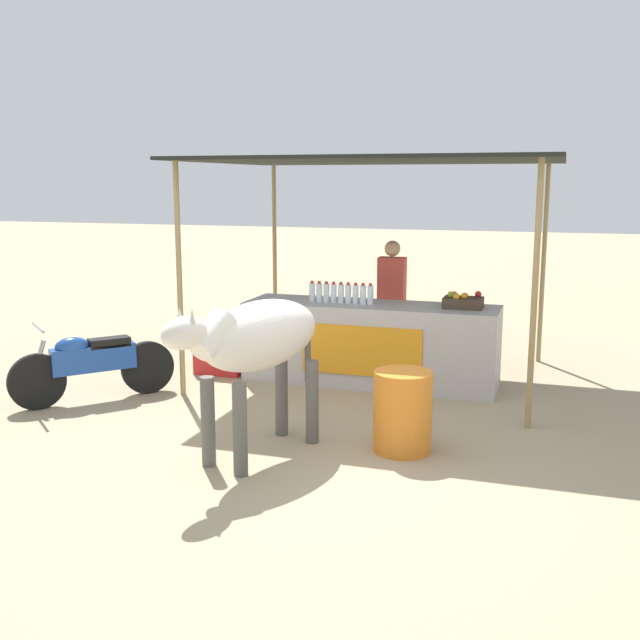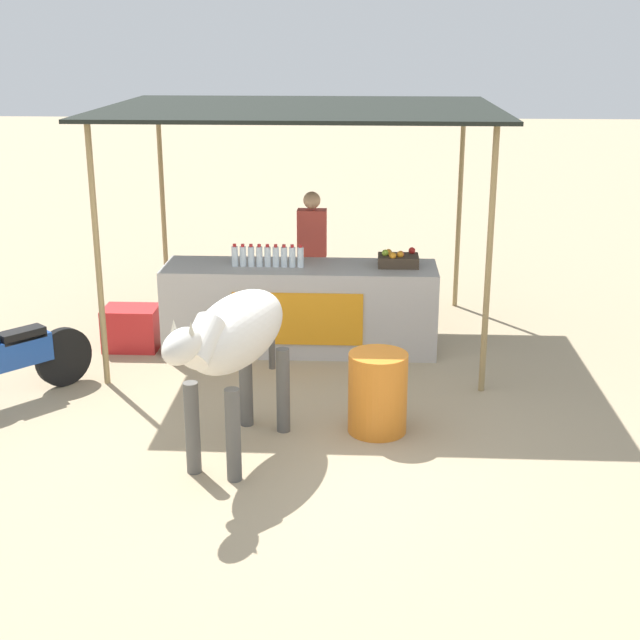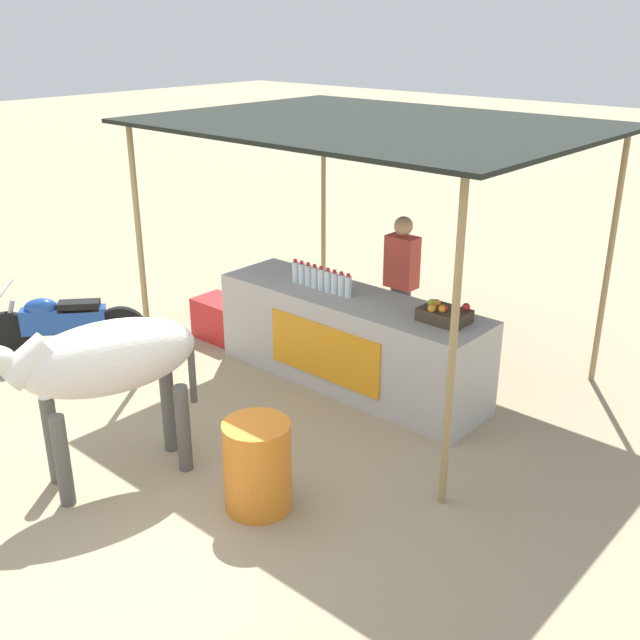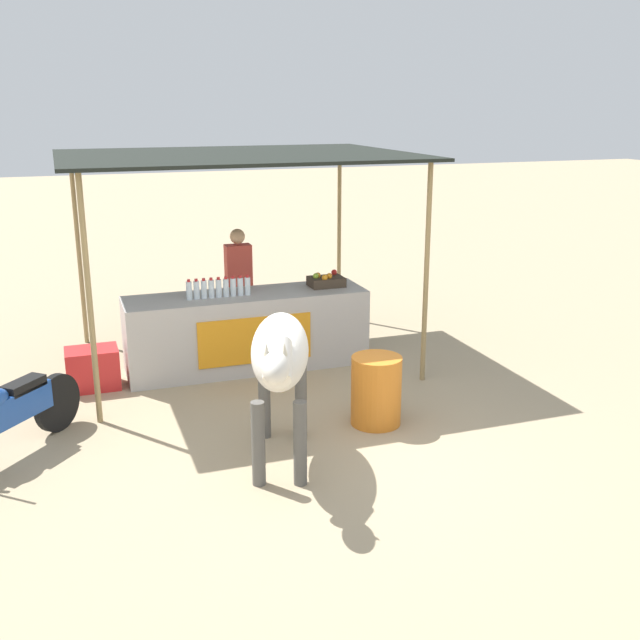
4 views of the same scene
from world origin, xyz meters
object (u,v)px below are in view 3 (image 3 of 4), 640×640
Objects in this scene: vendor_behind_counter at (401,289)px; motorcycle_parked at (62,325)px; cooler_box at (221,319)px; stall_counter at (349,340)px; fruit_crate at (444,314)px; cow at (102,365)px; water_barrel at (257,466)px.

vendor_behind_counter is 1.17× the size of motorcycle_parked.
motorcycle_parked is (-0.81, -1.58, 0.19)m from cooler_box.
stall_counter is 1.91m from cooler_box.
vendor_behind_counter is (-0.99, 0.70, -0.18)m from fruit_crate.
cow is (-0.43, -3.40, 0.18)m from vendor_behind_counter.
stall_counter is 6.82× the size of fruit_crate.
cow is (-0.34, -2.65, 0.55)m from stall_counter.
cooler_box is at bearing -177.06° from stall_counter.
stall_counter is at bearing -96.53° from vendor_behind_counter.
cow is (-1.18, -0.52, 0.67)m from water_barrel.
vendor_behind_counter is at bearing 83.47° from stall_counter.
stall_counter is at bearing 82.66° from cow.
vendor_behind_counter is 3.43m from cow.
fruit_crate reaches higher than stall_counter.
fruit_crate is 0.24× the size of cow.
vendor_behind_counter is 3.72m from motorcycle_parked.
fruit_crate reaches higher than motorcycle_parked.
fruit_crate is at bearing -35.48° from vendor_behind_counter.
cow is at bearing -97.16° from vendor_behind_counter.
cooler_box is 0.33× the size of cow.
cooler_box is at bearing -156.75° from vendor_behind_counter.
cooler_box is 3.41m from water_barrel.
water_barrel is 0.52× the size of motorcycle_parked.
water_barrel is 1.45m from cow.
cow is 2.63m from motorcycle_parked.
water_barrel is at bearing 23.57° from cow.
stall_counter is 1.21m from fruit_crate.
cooler_box is 0.43× the size of motorcycle_parked.
cow is at bearing -97.34° from stall_counter.
stall_counter is 1.63× the size of cow.
vendor_behind_counter is at bearing 41.03° from motorcycle_parked.
fruit_crate is at bearing 2.70° from stall_counter.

